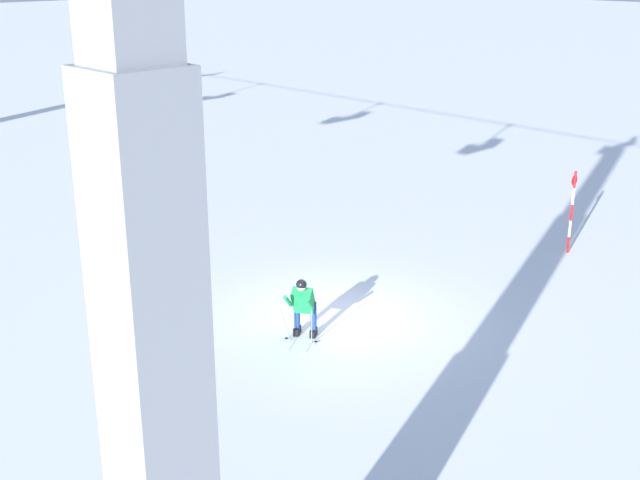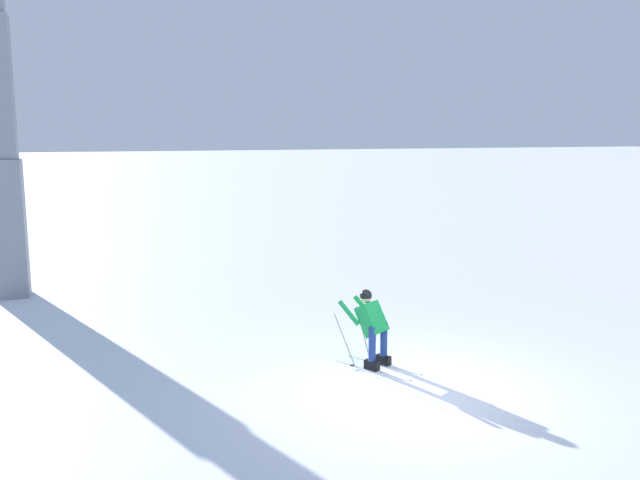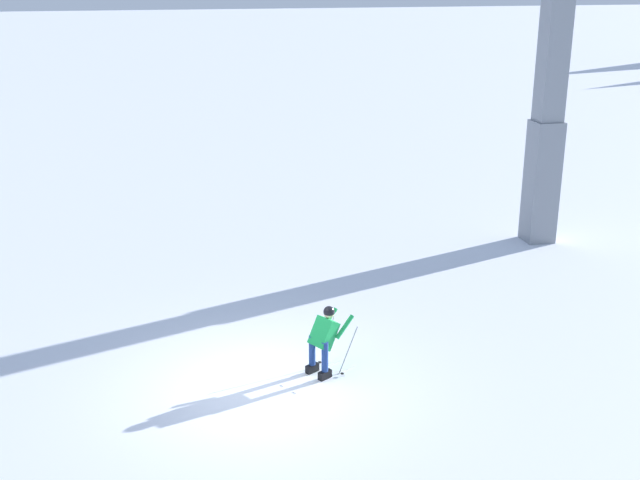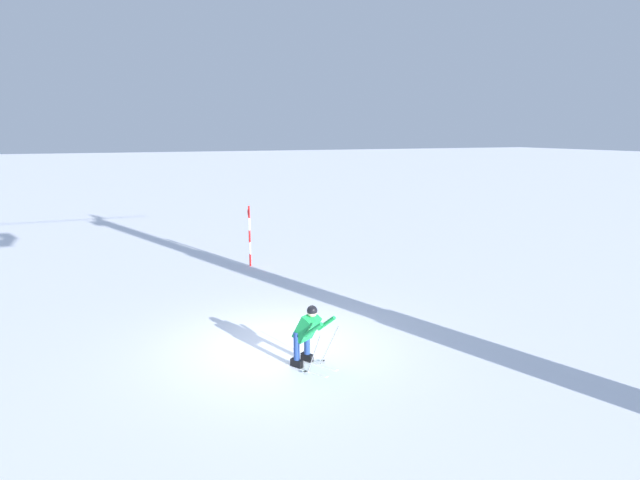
% 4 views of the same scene
% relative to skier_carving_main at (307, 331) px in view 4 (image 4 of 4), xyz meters
% --- Properties ---
extents(ground_plane, '(260.00, 260.00, 0.00)m').
position_rel_skier_carving_main_xyz_m(ground_plane, '(0.27, -1.29, -0.78)').
color(ground_plane, white).
extents(skier_carving_main, '(1.29, 1.60, 1.50)m').
position_rel_skier_carving_main_xyz_m(skier_carving_main, '(0.00, 0.00, 0.00)').
color(skier_carving_main, white).
rests_on(skier_carving_main, ground_plane).
extents(trail_marker_pole, '(0.07, 0.28, 2.28)m').
position_rel_skier_carving_main_xyz_m(trail_marker_pole, '(-1.12, -8.79, 0.44)').
color(trail_marker_pole, red).
rests_on(trail_marker_pole, ground_plane).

